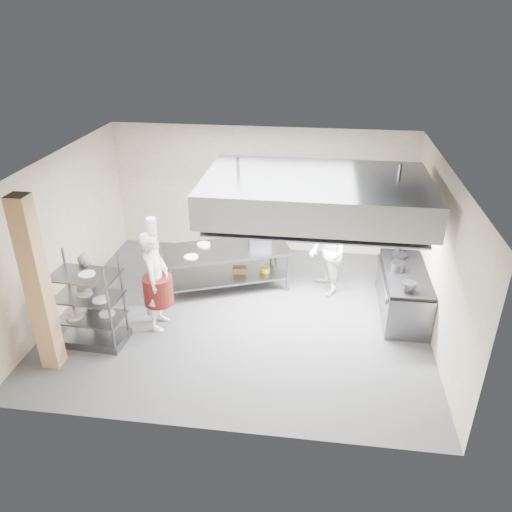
# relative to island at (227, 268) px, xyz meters

# --- Properties ---
(floor) EXTENTS (7.00, 7.00, 0.00)m
(floor) POSITION_rel_island_xyz_m (0.48, -1.00, -0.46)
(floor) COLOR #333335
(floor) RESTS_ON ground
(ceiling) EXTENTS (7.00, 7.00, 0.00)m
(ceiling) POSITION_rel_island_xyz_m (0.48, -1.00, 2.54)
(ceiling) COLOR silver
(ceiling) RESTS_ON wall_back
(wall_back) EXTENTS (7.00, 0.00, 7.00)m
(wall_back) POSITION_rel_island_xyz_m (0.48, 2.00, 1.04)
(wall_back) COLOR tan
(wall_back) RESTS_ON ground
(wall_left) EXTENTS (0.00, 6.00, 6.00)m
(wall_left) POSITION_rel_island_xyz_m (-3.02, -1.00, 1.04)
(wall_left) COLOR tan
(wall_left) RESTS_ON ground
(wall_right) EXTENTS (0.00, 6.00, 6.00)m
(wall_right) POSITION_rel_island_xyz_m (3.98, -1.00, 1.04)
(wall_right) COLOR tan
(wall_right) RESTS_ON ground
(column) EXTENTS (0.30, 0.30, 3.00)m
(column) POSITION_rel_island_xyz_m (-2.42, -2.90, 1.04)
(column) COLOR tan
(column) RESTS_ON floor
(exhaust_hood) EXTENTS (4.00, 2.50, 0.60)m
(exhaust_hood) POSITION_rel_island_xyz_m (1.78, -0.60, 1.94)
(exhaust_hood) COLOR slate
(exhaust_hood) RESTS_ON ceiling
(hood_strip_a) EXTENTS (1.60, 0.12, 0.04)m
(hood_strip_a) POSITION_rel_island_xyz_m (0.88, -0.60, 1.62)
(hood_strip_a) COLOR white
(hood_strip_a) RESTS_ON exhaust_hood
(hood_strip_b) EXTENTS (1.60, 0.12, 0.04)m
(hood_strip_b) POSITION_rel_island_xyz_m (2.68, -0.60, 1.62)
(hood_strip_b) COLOR white
(hood_strip_b) RESTS_ON exhaust_hood
(wall_shelf) EXTENTS (1.50, 0.28, 0.04)m
(wall_shelf) POSITION_rel_island_xyz_m (2.28, 1.84, 1.04)
(wall_shelf) COLOR slate
(wall_shelf) RESTS_ON wall_back
(island) EXTENTS (2.79, 1.95, 0.91)m
(island) POSITION_rel_island_xyz_m (0.00, 0.00, 0.00)
(island) COLOR gray
(island) RESTS_ON floor
(island_worktop) EXTENTS (2.79, 1.95, 0.06)m
(island_worktop) POSITION_rel_island_xyz_m (0.00, 0.00, 0.42)
(island_worktop) COLOR slate
(island_worktop) RESTS_ON island
(island_undershelf) EXTENTS (2.56, 1.77, 0.04)m
(island_undershelf) POSITION_rel_island_xyz_m (0.00, 0.00, -0.16)
(island_undershelf) COLOR slate
(island_undershelf) RESTS_ON island
(pass_rack) EXTENTS (1.15, 0.71, 1.68)m
(pass_rack) POSITION_rel_island_xyz_m (-1.99, -2.22, 0.39)
(pass_rack) COLOR slate
(pass_rack) RESTS_ON floor
(cooking_range) EXTENTS (0.80, 2.00, 0.84)m
(cooking_range) POSITION_rel_island_xyz_m (3.56, -0.50, -0.04)
(cooking_range) COLOR gray
(cooking_range) RESTS_ON floor
(range_top) EXTENTS (0.78, 1.96, 0.06)m
(range_top) POSITION_rel_island_xyz_m (3.56, -0.50, 0.41)
(range_top) COLOR black
(range_top) RESTS_ON cooking_range
(chef_head) EXTENTS (0.49, 0.72, 1.92)m
(chef_head) POSITION_rel_island_xyz_m (-0.99, -1.58, 0.51)
(chef_head) COLOR white
(chef_head) RESTS_ON floor
(chef_line) EXTENTS (0.95, 1.07, 1.82)m
(chef_line) POSITION_rel_island_xyz_m (2.08, 0.11, 0.46)
(chef_line) COLOR white
(chef_line) RESTS_ON floor
(chef_plating) EXTENTS (0.51, 0.97, 1.57)m
(chef_plating) POSITION_rel_island_xyz_m (-2.12, -1.84, 0.33)
(chef_plating) COLOR silver
(chef_plating) RESTS_ON floor
(griddle) EXTENTS (0.53, 0.46, 0.22)m
(griddle) POSITION_rel_island_xyz_m (0.66, 0.31, 0.57)
(griddle) COLOR slate
(griddle) RESTS_ON island_worktop
(wicker_basket) EXTENTS (0.32, 0.24, 0.13)m
(wicker_basket) POSITION_rel_island_xyz_m (0.26, 0.09, -0.07)
(wicker_basket) COLOR brown
(wicker_basket) RESTS_ON island_undershelf
(stockpot) EXTENTS (0.26, 0.26, 0.18)m
(stockpot) POSITION_rel_island_xyz_m (3.39, -0.48, 0.54)
(stockpot) COLOR gray
(stockpot) RESTS_ON range_top
(plate_stack) EXTENTS (0.28, 0.28, 0.05)m
(plate_stack) POSITION_rel_island_xyz_m (-1.99, -2.22, 0.09)
(plate_stack) COLOR white
(plate_stack) RESTS_ON pass_rack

